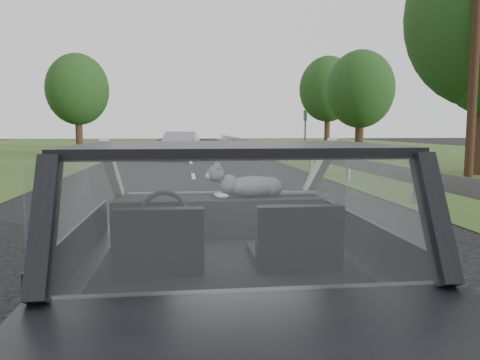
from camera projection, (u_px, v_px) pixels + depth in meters
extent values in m
plane|color=#29292D|center=(225.00, 357.00, 3.13)|extent=(140.00, 140.00, 0.00)
cube|color=black|center=(225.00, 252.00, 3.05)|extent=(1.80, 4.00, 1.45)
cube|color=black|center=(218.00, 216.00, 3.66)|extent=(1.58, 0.45, 0.30)
cube|color=black|center=(160.00, 241.00, 2.71)|extent=(0.50, 0.72, 0.42)
cube|color=black|center=(295.00, 237.00, 2.80)|extent=(0.50, 0.72, 0.42)
torus|color=black|center=(164.00, 215.00, 3.31)|extent=(0.36, 0.36, 0.04)
ellipsoid|color=slate|center=(252.00, 185.00, 3.62)|extent=(0.65, 0.28, 0.28)
cube|color=gray|center=(344.00, 162.00, 13.44)|extent=(0.05, 90.00, 0.32)
imported|color=#B2B9CB|center=(180.00, 145.00, 23.55)|extent=(2.31, 4.38, 1.37)
cube|color=#135023|center=(305.00, 132.00, 28.05)|extent=(0.52, 1.00, 2.61)
cylinder|color=#3A2215|center=(475.00, 48.00, 12.90)|extent=(0.25, 0.25, 7.47)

